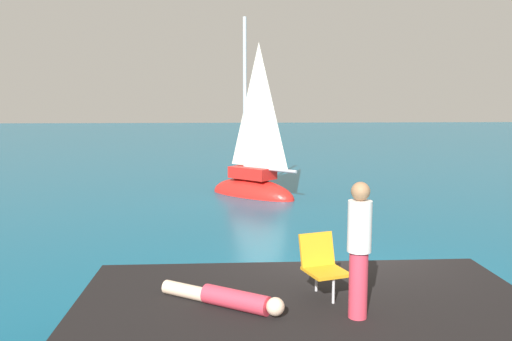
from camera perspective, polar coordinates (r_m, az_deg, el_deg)
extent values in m
plane|color=#0F5675|center=(9.87, 8.49, -13.28)|extent=(160.00, 160.00, 0.00)
cube|color=black|center=(7.19, 5.41, -17.31)|extent=(5.90, 3.43, 0.94)
cube|color=black|center=(9.58, 15.18, -14.11)|extent=(1.81, 1.68, 0.85)
cube|color=black|center=(8.91, -8.22, -15.60)|extent=(1.44, 1.27, 0.92)
ellipsoid|color=red|center=(19.85, -0.39, -2.69)|extent=(3.62, 3.52, 1.29)
cube|color=red|center=(19.72, -0.40, -0.24)|extent=(1.82, 1.79, 0.42)
cylinder|color=#B7B7BC|center=(19.77, -1.19, 7.70)|extent=(0.14, 0.14, 5.87)
cylinder|color=#B2B2B7|center=(19.17, 1.48, 0.14)|extent=(1.79, 1.69, 0.11)
pyramid|color=silver|center=(19.35, 0.29, 7.01)|extent=(1.42, 1.34, 4.46)
cylinder|color=#DB384C|center=(6.72, -2.17, -13.64)|extent=(0.88, 0.70, 0.24)
cylinder|color=beige|center=(7.14, -7.40, -12.68)|extent=(0.68, 0.54, 0.18)
sphere|color=beige|center=(6.46, 2.09, -14.36)|extent=(0.22, 0.22, 0.22)
cylinder|color=#DB384C|center=(6.49, 10.88, -11.91)|extent=(0.22, 0.22, 0.80)
cylinder|color=white|center=(6.30, 11.04, -5.88)|extent=(0.28, 0.28, 0.60)
sphere|color=#9E704C|center=(6.22, 11.13, -2.20)|extent=(0.22, 0.22, 0.22)
cube|color=orange|center=(7.06, 7.48, -10.68)|extent=(0.61, 0.64, 0.04)
cube|color=orange|center=(7.21, 6.52, -8.40)|extent=(0.50, 0.29, 0.45)
cylinder|color=silver|center=(6.94, 8.29, -12.54)|extent=(0.04, 0.04, 0.35)
cylinder|color=silver|center=(7.33, 6.48, -11.41)|extent=(0.04, 0.04, 0.35)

